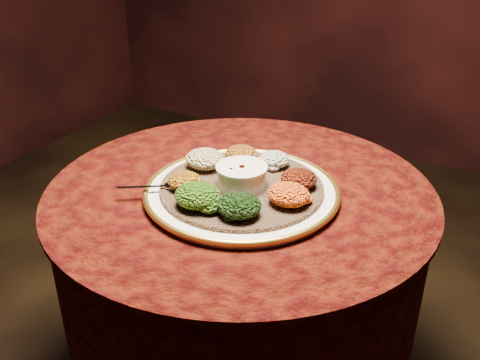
% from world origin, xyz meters
% --- Properties ---
extents(table, '(0.96, 0.96, 0.73)m').
position_xyz_m(table, '(0.00, 0.00, 0.55)').
color(table, black).
rests_on(table, ground).
extents(platter, '(0.51, 0.51, 0.02)m').
position_xyz_m(platter, '(0.02, -0.04, 0.75)').
color(platter, white).
rests_on(platter, table).
extents(injera, '(0.47, 0.47, 0.01)m').
position_xyz_m(injera, '(0.02, -0.04, 0.76)').
color(injera, brown).
rests_on(injera, platter).
extents(stew_bowl, '(0.12, 0.12, 0.05)m').
position_xyz_m(stew_bowl, '(0.02, -0.04, 0.79)').
color(stew_bowl, silver).
rests_on(stew_bowl, injera).
extents(spoon, '(0.13, 0.09, 0.01)m').
position_xyz_m(spoon, '(-0.12, -0.13, 0.77)').
color(spoon, silver).
rests_on(spoon, injera).
extents(portion_ayib, '(0.08, 0.08, 0.04)m').
position_xyz_m(portion_ayib, '(0.05, 0.10, 0.78)').
color(portion_ayib, silver).
rests_on(portion_ayib, injera).
extents(portion_kitfo, '(0.09, 0.08, 0.04)m').
position_xyz_m(portion_kitfo, '(0.14, 0.02, 0.78)').
color(portion_kitfo, black).
rests_on(portion_kitfo, injera).
extents(portion_tikil, '(0.10, 0.09, 0.05)m').
position_xyz_m(portion_tikil, '(0.16, -0.06, 0.78)').
color(portion_tikil, '#AA7C0E').
rests_on(portion_tikil, injera).
extents(portion_gomen, '(0.10, 0.09, 0.05)m').
position_xyz_m(portion_gomen, '(0.08, -0.16, 0.79)').
color(portion_gomen, black).
rests_on(portion_gomen, injera).
extents(portion_mixveg, '(0.11, 0.10, 0.05)m').
position_xyz_m(portion_mixveg, '(-0.02, -0.16, 0.79)').
color(portion_mixveg, '#AC450B').
rests_on(portion_mixveg, injera).
extents(portion_kik, '(0.08, 0.08, 0.04)m').
position_xyz_m(portion_kik, '(-0.09, -0.11, 0.78)').
color(portion_kik, '#9F5F0E').
rests_on(portion_kik, injera).
extents(portion_timatim, '(0.10, 0.09, 0.05)m').
position_xyz_m(portion_timatim, '(-0.11, 0.01, 0.79)').
color(portion_timatim, maroon).
rests_on(portion_timatim, injera).
extents(portion_shiro, '(0.09, 0.08, 0.04)m').
position_xyz_m(portion_shiro, '(-0.04, 0.08, 0.78)').
color(portion_shiro, '#A15713').
rests_on(portion_shiro, injera).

